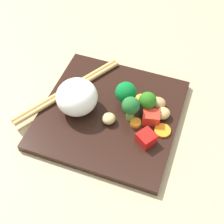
{
  "coord_description": "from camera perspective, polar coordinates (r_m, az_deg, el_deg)",
  "views": [
    {
      "loc": [
        13.34,
        -36.09,
        50.86
      ],
      "look_at": [
        0.89,
        -1.37,
        3.43
      ],
      "focal_mm": 53.02,
      "sensor_mm": 36.0,
      "label": 1
    }
  ],
  "objects": [
    {
      "name": "chicken_piece_2",
      "position": [
        0.63,
        7.86,
        1.54
      ],
      "size": [
        3.63,
        3.25,
        2.12
      ],
      "primitive_type": "ellipsoid",
      "rotation": [
        0.0,
        0.0,
        3.37
      ],
      "color": "tan",
      "rests_on": "square_plate"
    },
    {
      "name": "carrot_slice_0",
      "position": [
        0.64,
        5.07,
        2.17
      ],
      "size": [
        3.1,
        3.1,
        0.65
      ],
      "primitive_type": "cylinder",
      "rotation": [
        0.0,
        0.0,
        1.22
      ],
      "color": "orange",
      "rests_on": "square_plate"
    },
    {
      "name": "carrot_slice_2",
      "position": [
        0.61,
        4.11,
        -1.88
      ],
      "size": [
        2.66,
        2.66,
        0.74
      ],
      "primitive_type": "cylinder",
      "rotation": [
        0.0,
        0.0,
        1.97
      ],
      "color": "orange",
      "rests_on": "square_plate"
    },
    {
      "name": "square_plate",
      "position": [
        0.63,
        -0.34,
        -0.37
      ],
      "size": [
        25.57,
        25.57,
        1.43
      ],
      "primitive_type": "cube",
      "rotation": [
        0.0,
        0.0,
        0.0
      ],
      "color": "black",
      "rests_on": "ground_plane"
    },
    {
      "name": "pepper_chunk_1",
      "position": [
        0.58,
        5.93,
        -4.5
      ],
      "size": [
        3.94,
        3.93,
        2.07
      ],
      "primitive_type": "cube",
      "rotation": [
        0.0,
        0.0,
        0.99
      ],
      "color": "red",
      "rests_on": "square_plate"
    },
    {
      "name": "ground_plane",
      "position": [
        0.65,
        -0.33,
        -1.3
      ],
      "size": [
        110.0,
        110.0,
        2.0
      ],
      "primitive_type": "cube",
      "color": "tan"
    },
    {
      "name": "carrot_slice_1",
      "position": [
        0.61,
        8.7,
        -3.18
      ],
      "size": [
        4.17,
        4.17,
        0.45
      ],
      "primitive_type": "cylinder",
      "rotation": [
        0.0,
        0.0,
        5.62
      ],
      "color": "orange",
      "rests_on": "square_plate"
    },
    {
      "name": "broccoli_floret_0",
      "position": [
        0.62,
        2.41,
        3.34
      ],
      "size": [
        4.05,
        4.05,
        5.11
      ],
      "color": "#5A9A44",
      "rests_on": "square_plate"
    },
    {
      "name": "pepper_chunk_0",
      "position": [
        0.61,
        6.76,
        -0.89
      ],
      "size": [
        3.58,
        3.15,
        2.23
      ],
      "primitive_type": "cube",
      "rotation": [
        0.0,
        0.0,
        0.22
      ],
      "color": "red",
      "rests_on": "square_plate"
    },
    {
      "name": "chicken_piece_0",
      "position": [
        0.62,
        8.73,
        -0.22
      ],
      "size": [
        3.81,
        3.81,
        1.88
      ],
      "primitive_type": "ellipsoid",
      "rotation": [
        0.0,
        0.0,
        3.93
      ],
      "color": "tan",
      "rests_on": "square_plate"
    },
    {
      "name": "chopstick_pair",
      "position": [
        0.66,
        -7.55,
        3.75
      ],
      "size": [
        14.09,
        22.28,
        0.88
      ],
      "rotation": [
        0.0,
        0.0,
        4.18
      ],
      "color": "tan",
      "rests_on": "square_plate"
    },
    {
      "name": "broccoli_floret_2",
      "position": [
        0.6,
        3.31,
        1.1
      ],
      "size": [
        3.28,
        3.28,
        5.28
      ],
      "color": "#6DA545",
      "rests_on": "square_plate"
    },
    {
      "name": "broccoli_floret_1",
      "position": [
        0.61,
        6.17,
        1.89
      ],
      "size": [
        3.29,
        3.29,
        4.51
      ],
      "color": "#75A54F",
      "rests_on": "square_plate"
    },
    {
      "name": "chicken_piece_1",
      "position": [
        0.61,
        -0.56,
        -1.14
      ],
      "size": [
        3.53,
        3.51,
        1.82
      ],
      "primitive_type": "ellipsoid",
      "rotation": [
        0.0,
        0.0,
        3.82
      ],
      "color": "tan",
      "rests_on": "square_plate"
    },
    {
      "name": "rice_mound",
      "position": [
        0.61,
        -6.09,
        2.61
      ],
      "size": [
        9.8,
        9.92,
        6.27
      ],
      "primitive_type": "ellipsoid",
      "rotation": [
        0.0,
        0.0,
        5.03
      ],
      "color": "white",
      "rests_on": "square_plate"
    }
  ]
}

